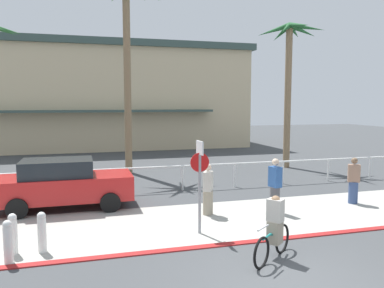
{
  "coord_description": "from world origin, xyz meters",
  "views": [
    {
      "loc": [
        -3.9,
        -6.69,
        3.57
      ],
      "look_at": [
        -0.31,
        6.0,
        2.17
      ],
      "focal_mm": 36.31,
      "sensor_mm": 36.0,
      "label": 1
    }
  ],
  "objects_px": {
    "palm_tree_2": "(126,32)",
    "pedestrian_0": "(354,183)",
    "bollard_0": "(42,232)",
    "pedestrian_1": "(275,188)",
    "cyclist_teal_0": "(274,229)",
    "bollard_2": "(8,241)",
    "bollard_3": "(13,234)",
    "car_red_1": "(64,183)",
    "pedestrian_2": "(208,192)",
    "stop_sign_bike_lane": "(200,174)",
    "palm_tree_3": "(289,58)"
  },
  "relations": [
    {
      "from": "palm_tree_2",
      "to": "pedestrian_0",
      "type": "height_order",
      "value": "palm_tree_2"
    },
    {
      "from": "bollard_0",
      "to": "pedestrian_1",
      "type": "distance_m",
      "value": 7.14
    },
    {
      "from": "bollard_0",
      "to": "pedestrian_1",
      "type": "relative_size",
      "value": 0.56
    },
    {
      "from": "pedestrian_0",
      "to": "pedestrian_1",
      "type": "height_order",
      "value": "pedestrian_1"
    },
    {
      "from": "cyclist_teal_0",
      "to": "pedestrian_0",
      "type": "xyz_separation_m",
      "value": [
        5.03,
        3.66,
        0.07
      ]
    },
    {
      "from": "bollard_2",
      "to": "pedestrian_0",
      "type": "height_order",
      "value": "pedestrian_0"
    },
    {
      "from": "bollard_3",
      "to": "cyclist_teal_0",
      "type": "bearing_deg",
      "value": -17.84
    },
    {
      "from": "cyclist_teal_0",
      "to": "pedestrian_0",
      "type": "distance_m",
      "value": 6.22
    },
    {
      "from": "palm_tree_2",
      "to": "car_red_1",
      "type": "bearing_deg",
      "value": -114.73
    },
    {
      "from": "pedestrian_1",
      "to": "pedestrian_2",
      "type": "height_order",
      "value": "pedestrian_1"
    },
    {
      "from": "bollard_0",
      "to": "pedestrian_2",
      "type": "bearing_deg",
      "value": 21.73
    },
    {
      "from": "bollard_2",
      "to": "car_red_1",
      "type": "distance_m",
      "value": 4.57
    },
    {
      "from": "pedestrian_0",
      "to": "pedestrian_2",
      "type": "height_order",
      "value": "pedestrian_0"
    },
    {
      "from": "car_red_1",
      "to": "bollard_0",
      "type": "bearing_deg",
      "value": -94.91
    },
    {
      "from": "car_red_1",
      "to": "pedestrian_1",
      "type": "relative_size",
      "value": 2.46
    },
    {
      "from": "bollard_2",
      "to": "bollard_3",
      "type": "bearing_deg",
      "value": 88.2
    },
    {
      "from": "bollard_0",
      "to": "palm_tree_2",
      "type": "bearing_deg",
      "value": 72.52
    },
    {
      "from": "pedestrian_2",
      "to": "car_red_1",
      "type": "bearing_deg",
      "value": 155.23
    },
    {
      "from": "stop_sign_bike_lane",
      "to": "cyclist_teal_0",
      "type": "distance_m",
      "value": 2.58
    },
    {
      "from": "bollard_0",
      "to": "palm_tree_3",
      "type": "bearing_deg",
      "value": 38.8
    },
    {
      "from": "palm_tree_3",
      "to": "pedestrian_0",
      "type": "distance_m",
      "value": 9.51
    },
    {
      "from": "pedestrian_1",
      "to": "pedestrian_0",
      "type": "bearing_deg",
      "value": 4.9
    },
    {
      "from": "palm_tree_2",
      "to": "pedestrian_1",
      "type": "height_order",
      "value": "palm_tree_2"
    },
    {
      "from": "bollard_2",
      "to": "palm_tree_2",
      "type": "relative_size",
      "value": 0.11
    },
    {
      "from": "palm_tree_3",
      "to": "pedestrian_0",
      "type": "bearing_deg",
      "value": -102.59
    },
    {
      "from": "pedestrian_2",
      "to": "bollard_3",
      "type": "bearing_deg",
      "value": -161.08
    },
    {
      "from": "bollard_2",
      "to": "stop_sign_bike_lane",
      "type": "bearing_deg",
      "value": 9.14
    },
    {
      "from": "pedestrian_0",
      "to": "car_red_1",
      "type": "bearing_deg",
      "value": 167.83
    },
    {
      "from": "bollard_3",
      "to": "pedestrian_2",
      "type": "bearing_deg",
      "value": 18.92
    },
    {
      "from": "palm_tree_3",
      "to": "cyclist_teal_0",
      "type": "height_order",
      "value": "palm_tree_3"
    },
    {
      "from": "pedestrian_1",
      "to": "palm_tree_2",
      "type": "bearing_deg",
      "value": 113.48
    },
    {
      "from": "bollard_3",
      "to": "cyclist_teal_0",
      "type": "height_order",
      "value": "cyclist_teal_0"
    },
    {
      "from": "pedestrian_1",
      "to": "pedestrian_2",
      "type": "bearing_deg",
      "value": 170.88
    },
    {
      "from": "stop_sign_bike_lane",
      "to": "pedestrian_0",
      "type": "xyz_separation_m",
      "value": [
        6.18,
        1.57,
        -0.91
      ]
    },
    {
      "from": "stop_sign_bike_lane",
      "to": "palm_tree_3",
      "type": "xyz_separation_m",
      "value": [
        7.91,
        9.32,
        4.33
      ]
    },
    {
      "from": "bollard_3",
      "to": "pedestrian_2",
      "type": "distance_m",
      "value": 5.75
    },
    {
      "from": "bollard_3",
      "to": "palm_tree_2",
      "type": "height_order",
      "value": "palm_tree_2"
    },
    {
      "from": "stop_sign_bike_lane",
      "to": "pedestrian_0",
      "type": "relative_size",
      "value": 1.54
    },
    {
      "from": "stop_sign_bike_lane",
      "to": "pedestrian_0",
      "type": "distance_m",
      "value": 6.44
    },
    {
      "from": "palm_tree_3",
      "to": "cyclist_teal_0",
      "type": "bearing_deg",
      "value": -120.66
    },
    {
      "from": "palm_tree_3",
      "to": "pedestrian_2",
      "type": "bearing_deg",
      "value": -132.9
    },
    {
      "from": "bollard_3",
      "to": "pedestrian_0",
      "type": "relative_size",
      "value": 0.6
    },
    {
      "from": "bollard_0",
      "to": "pedestrian_2",
      "type": "relative_size",
      "value": 0.6
    },
    {
      "from": "stop_sign_bike_lane",
      "to": "pedestrian_2",
      "type": "xyz_separation_m",
      "value": [
        0.78,
        1.64,
        -0.92
      ]
    },
    {
      "from": "stop_sign_bike_lane",
      "to": "cyclist_teal_0",
      "type": "height_order",
      "value": "stop_sign_bike_lane"
    },
    {
      "from": "bollard_2",
      "to": "cyclist_teal_0",
      "type": "distance_m",
      "value": 5.97
    },
    {
      "from": "stop_sign_bike_lane",
      "to": "car_red_1",
      "type": "distance_m",
      "value": 5.27
    },
    {
      "from": "stop_sign_bike_lane",
      "to": "pedestrian_0",
      "type": "bearing_deg",
      "value": 14.26
    },
    {
      "from": "bollard_2",
      "to": "pedestrian_1",
      "type": "distance_m",
      "value": 7.9
    },
    {
      "from": "palm_tree_2",
      "to": "cyclist_teal_0",
      "type": "height_order",
      "value": "palm_tree_2"
    }
  ]
}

